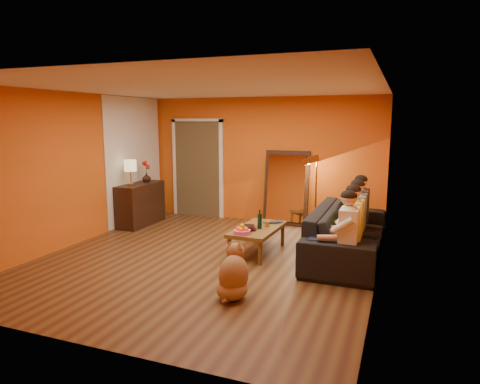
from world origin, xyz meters
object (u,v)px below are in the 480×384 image
at_px(person_far_left, 349,236).
at_px(wine_bottle, 260,219).
at_px(person_mid_left, 353,226).
at_px(sideboard, 141,204).
at_px(mirror_frame, 286,188).
at_px(coffee_table, 258,240).
at_px(floor_lamp, 316,195).
at_px(dog, 234,271).
at_px(person_far_right, 361,211).
at_px(vase, 146,178).
at_px(laptop, 275,223).
at_px(person_mid_right, 357,218).
at_px(tumbler, 267,224).
at_px(table_lamp, 131,173).
at_px(sofa, 347,233).

height_order(person_far_left, wine_bottle, person_far_left).
bearing_deg(person_mid_left, sideboard, 166.03).
bearing_deg(person_far_left, mirror_frame, 120.18).
height_order(coffee_table, wine_bottle, wine_bottle).
bearing_deg(coffee_table, floor_lamp, 71.23).
distance_m(dog, person_far_right, 3.02).
relative_size(person_mid_left, vase, 6.56).
relative_size(wine_bottle, vase, 1.67).
relative_size(person_far_right, laptop, 3.58).
bearing_deg(wine_bottle, mirror_frame, 93.27).
bearing_deg(coffee_table, vase, 159.55).
distance_m(person_far_left, vase, 4.77).
relative_size(person_mid_right, person_far_right, 1.00).
bearing_deg(person_mid_right, tumbler, -167.90).
height_order(sideboard, coffee_table, sideboard).
xyz_separation_m(table_lamp, dog, (3.16, -2.44, -0.77)).
relative_size(sofa, dog, 3.90).
bearing_deg(vase, sofa, -11.82).
xyz_separation_m(mirror_frame, table_lamp, (-2.79, -1.38, 0.34)).
relative_size(sofa, vase, 14.18).
relative_size(coffee_table, dog, 1.80).
relative_size(floor_lamp, wine_bottle, 4.65).
xyz_separation_m(coffee_table, vase, (-2.86, 1.21, 0.73)).
distance_m(table_lamp, person_far_left, 4.60).
height_order(table_lamp, tumbler, table_lamp).
distance_m(sideboard, wine_bottle, 3.08).
bearing_deg(coffee_table, laptop, 65.19).
distance_m(dog, person_mid_left, 2.07).
bearing_deg(dog, coffee_table, 75.19).
relative_size(mirror_frame, person_mid_right, 1.25).
height_order(mirror_frame, sofa, mirror_frame).
relative_size(sofa, person_mid_right, 2.16).
height_order(coffee_table, person_mid_right, person_mid_right).
bearing_deg(wine_bottle, dog, -81.94).
relative_size(mirror_frame, person_far_left, 1.25).
distance_m(dog, wine_bottle, 1.77).
xyz_separation_m(dog, person_mid_right, (1.21, 2.21, 0.27)).
bearing_deg(sideboard, tumbler, -15.66).
relative_size(person_far_left, person_far_right, 1.00).
xyz_separation_m(floor_lamp, wine_bottle, (-0.57, -1.66, -0.14)).
bearing_deg(person_mid_left, wine_bottle, 176.79).
relative_size(floor_lamp, tumbler, 15.40).
xyz_separation_m(sideboard, coffee_table, (2.86, -0.96, -0.21)).
bearing_deg(wine_bottle, laptop, 72.00).
relative_size(floor_lamp, person_far_left, 1.18).
bearing_deg(table_lamp, dog, -37.76).
bearing_deg(vase, dog, -43.50).
distance_m(mirror_frame, coffee_table, 2.11).
distance_m(person_mid_right, wine_bottle, 1.53).
xyz_separation_m(dog, person_mid_left, (1.21, 1.66, 0.27)).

